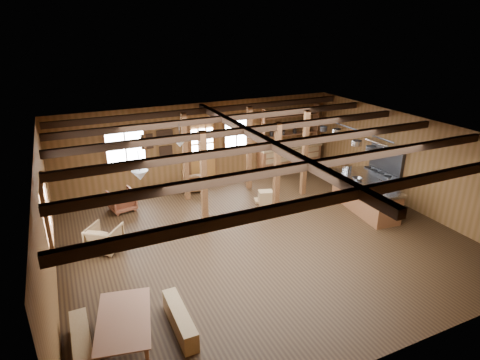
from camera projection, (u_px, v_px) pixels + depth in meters
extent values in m
cube|color=black|center=(261.00, 238.00, 10.66)|extent=(10.00, 9.00, 0.02)
cube|color=black|center=(263.00, 135.00, 9.62)|extent=(10.00, 9.00, 0.02)
cube|color=brown|center=(45.00, 229.00, 8.19)|extent=(0.02, 9.00, 2.80)
cube|color=brown|center=(409.00, 162.00, 12.09)|extent=(0.02, 9.00, 2.80)
cube|color=brown|center=(202.00, 143.00, 13.94)|extent=(10.00, 0.02, 2.80)
cube|color=brown|center=(395.00, 290.00, 6.34)|extent=(10.00, 0.02, 2.80)
cube|color=black|center=(361.00, 192.00, 6.72)|extent=(9.80, 0.12, 0.18)
cube|color=black|center=(310.00, 165.00, 7.98)|extent=(9.80, 0.12, 0.18)
cube|color=black|center=(273.00, 145.00, 9.25)|extent=(9.80, 0.12, 0.18)
cube|color=black|center=(245.00, 130.00, 10.51)|extent=(9.80, 0.12, 0.18)
cube|color=black|center=(223.00, 119.00, 11.77)|extent=(9.80, 0.12, 0.18)
cube|color=black|center=(208.00, 110.00, 12.87)|extent=(9.80, 0.12, 0.18)
cube|color=black|center=(263.00, 140.00, 9.67)|extent=(0.18, 8.82, 0.18)
cube|color=#432413|center=(204.00, 183.00, 10.52)|extent=(0.15, 0.15, 2.80)
cube|color=#432413|center=(186.00, 158.00, 12.45)|extent=(0.15, 0.15, 2.80)
cube|color=#432413|center=(277.00, 171.00, 11.37)|extent=(0.15, 0.15, 2.80)
cube|color=#432413|center=(249.00, 149.00, 13.31)|extent=(0.15, 0.15, 2.80)
cube|color=#432413|center=(305.00, 153.00, 12.84)|extent=(0.15, 0.15, 2.80)
cube|color=brown|center=(203.00, 166.00, 14.21)|extent=(0.90, 0.06, 1.10)
cube|color=#432413|center=(190.00, 155.00, 13.83)|extent=(0.06, 0.08, 2.10)
cube|color=#432413|center=(215.00, 151.00, 14.21)|extent=(0.06, 0.08, 2.10)
cube|color=#432413|center=(202.00, 123.00, 13.63)|extent=(1.02, 0.08, 0.06)
cube|color=white|center=(202.00, 139.00, 13.84)|extent=(0.84, 0.02, 0.90)
cube|color=white|center=(125.00, 147.00, 12.81)|extent=(1.20, 0.02, 1.20)
cube|color=#432413|center=(125.00, 147.00, 12.81)|extent=(1.32, 0.06, 1.32)
cube|color=white|center=(236.00, 134.00, 14.33)|extent=(0.90, 0.02, 1.20)
cube|color=#432413|center=(236.00, 134.00, 14.33)|extent=(1.02, 0.06, 1.32)
cube|color=white|center=(46.00, 210.00, 8.55)|extent=(0.02, 1.20, 1.20)
cube|color=#432413|center=(46.00, 210.00, 8.55)|extent=(0.14, 1.24, 1.32)
cube|color=silver|center=(165.00, 136.00, 13.25)|extent=(0.50, 0.03, 0.40)
cube|color=black|center=(165.00, 136.00, 13.24)|extent=(0.55, 0.02, 0.45)
cube|color=silver|center=(147.00, 141.00, 13.05)|extent=(0.35, 0.03, 0.45)
cube|color=black|center=(147.00, 142.00, 13.04)|extent=(0.40, 0.02, 0.50)
cube|color=silver|center=(166.00, 151.00, 13.43)|extent=(0.40, 0.03, 0.30)
cube|color=black|center=(166.00, 151.00, 13.42)|extent=(0.45, 0.02, 0.35)
cube|color=brown|center=(289.00, 158.00, 15.36)|extent=(2.50, 0.55, 0.90)
cube|color=olive|center=(290.00, 146.00, 15.17)|extent=(2.55, 0.60, 0.06)
cube|color=brown|center=(289.00, 134.00, 15.05)|extent=(2.30, 0.35, 0.04)
cube|color=brown|center=(290.00, 125.00, 14.92)|extent=(2.30, 0.35, 0.04)
cube|color=brown|center=(290.00, 116.00, 14.79)|extent=(2.30, 0.35, 0.04)
cube|color=brown|center=(263.00, 128.00, 14.47)|extent=(0.04, 0.35, 1.40)
cube|color=brown|center=(316.00, 122.00, 15.37)|extent=(0.04, 0.35, 1.40)
cylinder|color=#2B2B2D|center=(139.00, 161.00, 8.54)|extent=(0.02, 0.02, 0.45)
cone|color=silver|center=(140.00, 175.00, 8.66)|extent=(0.36, 0.36, 0.22)
cylinder|color=#2B2B2D|center=(179.00, 132.00, 10.81)|extent=(0.02, 0.02, 0.45)
cone|color=silver|center=(180.00, 143.00, 10.93)|extent=(0.36, 0.36, 0.22)
cylinder|color=#2B2B2D|center=(354.00, 129.00, 11.15)|extent=(0.04, 3.00, 0.04)
cylinder|color=#2B2B2D|center=(388.00, 145.00, 10.02)|extent=(0.01, 0.01, 0.16)
cylinder|color=#BBBDC2|center=(387.00, 150.00, 10.07)|extent=(0.19, 0.19, 0.14)
cylinder|color=#2B2B2D|center=(372.00, 142.00, 10.49)|extent=(0.01, 0.01, 0.27)
cylinder|color=#2B2B2D|center=(371.00, 149.00, 10.56)|extent=(0.27, 0.27, 0.14)
cylinder|color=#2B2B2D|center=(357.00, 136.00, 10.93)|extent=(0.01, 0.01, 0.25)
cylinder|color=#BBBDC2|center=(357.00, 143.00, 11.00)|extent=(0.28, 0.28, 0.14)
cylinder|color=#2B2B2D|center=(348.00, 130.00, 11.41)|extent=(0.01, 0.01, 0.15)
cylinder|color=#2B2B2D|center=(348.00, 134.00, 11.47)|extent=(0.20, 0.20, 0.14)
cylinder|color=#2B2B2D|center=(337.00, 126.00, 11.89)|extent=(0.01, 0.01, 0.19)
cylinder|color=#BBBDC2|center=(337.00, 131.00, 11.95)|extent=(0.27, 0.27, 0.14)
cylinder|color=#2B2B2D|center=(324.00, 123.00, 12.32)|extent=(0.01, 0.01, 0.23)
cylinder|color=#2B2B2D|center=(323.00, 129.00, 12.38)|extent=(0.22, 0.22, 0.14)
cube|color=brown|center=(365.00, 197.00, 12.04)|extent=(1.06, 2.47, 0.86)
cube|color=#BBBDC2|center=(367.00, 182.00, 11.87)|extent=(1.15, 2.58, 0.08)
cylinder|color=#2B2B2D|center=(381.00, 190.00, 11.36)|extent=(0.44, 0.44, 0.06)
cylinder|color=#BBBDC2|center=(387.00, 184.00, 11.38)|extent=(0.03, 0.03, 0.30)
cube|color=olive|center=(266.00, 197.00, 12.52)|extent=(0.57, 0.48, 0.43)
cube|color=#2B2B2D|center=(376.00, 185.00, 12.98)|extent=(0.73, 1.36, 0.82)
cube|color=#BBBDC2|center=(377.00, 173.00, 12.82)|extent=(0.74, 1.38, 0.04)
cube|color=#2B2B2D|center=(387.00, 157.00, 12.77)|extent=(0.12, 1.36, 0.91)
cube|color=#BBBDC2|center=(386.00, 144.00, 12.55)|extent=(0.40, 1.45, 0.05)
imported|color=#915D42|center=(127.00, 331.00, 7.03)|extent=(1.22, 1.77, 0.57)
cube|color=olive|center=(82.00, 348.00, 6.76)|extent=(0.30, 1.57, 0.43)
cube|color=olive|center=(180.00, 319.00, 7.43)|extent=(0.27, 1.45, 0.40)
imported|color=brown|center=(122.00, 200.00, 12.06)|extent=(0.83, 0.85, 0.65)
imported|color=brown|center=(193.00, 181.00, 13.51)|extent=(0.83, 0.84, 0.66)
imported|color=brown|center=(105.00, 238.00, 9.94)|extent=(1.03, 1.03, 0.68)
cylinder|color=#BBBDC2|center=(347.00, 168.00, 12.69)|extent=(0.29, 0.29, 0.17)
imported|color=silver|center=(357.00, 179.00, 11.93)|extent=(0.32, 0.32, 0.07)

